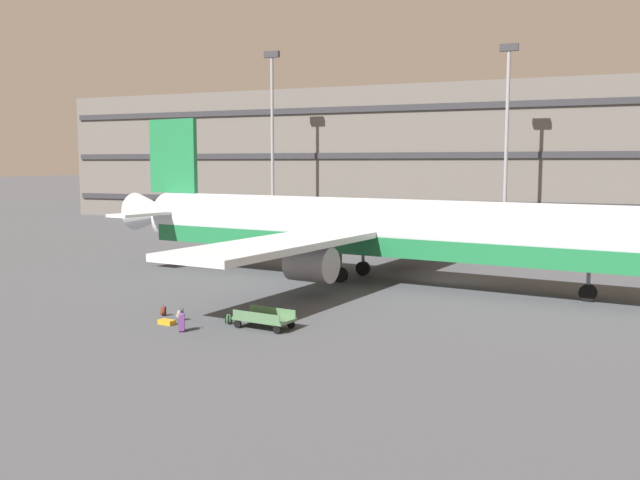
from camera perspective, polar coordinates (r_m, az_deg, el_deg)
The scene contains 11 objects.
ground_plane at distance 42.53m, azimuth 10.23°, elevation -3.51°, with size 600.00×600.00×0.00m, color #424449.
terminal_structure at distance 87.44m, azimuth 16.76°, elevation 6.68°, with size 120.16×19.10×16.27m.
airliner at distance 42.64m, azimuth 3.77°, elevation 0.86°, with size 39.22×31.93×10.39m.
light_mast_far_left at distance 79.24m, azimuth -3.97°, elevation 9.44°, with size 1.80×0.50×19.71m.
light_mast_left at distance 71.63m, azimuth 15.20°, elevation 9.22°, with size 1.80×0.50×18.86m.
suitcase_large at distance 30.46m, azimuth -11.35°, elevation -6.66°, with size 0.39×0.46×0.98m.
suitcase_purple at distance 31.96m, azimuth -12.54°, elevation -6.64°, with size 0.84×0.53×0.21m.
backpack_black at distance 33.70m, azimuth -12.86°, elevation -5.75°, with size 0.34×0.30×0.54m.
backpack_small at distance 31.50m, azimuth -7.54°, elevation -6.50°, with size 0.44×0.38×0.52m.
backpack_navy at distance 32.57m, azimuth -11.55°, elevation -6.12°, with size 0.39×0.41×0.56m.
baggage_cart at distance 30.52m, azimuth -4.64°, elevation -6.50°, with size 3.36×1.65×0.82m.
Camera 1 is at (8.72, -41.00, 7.19)m, focal length 38.72 mm.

